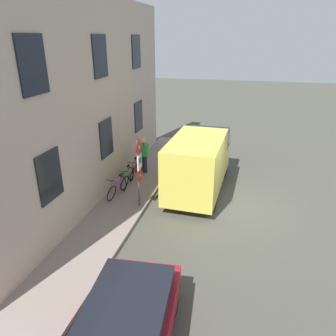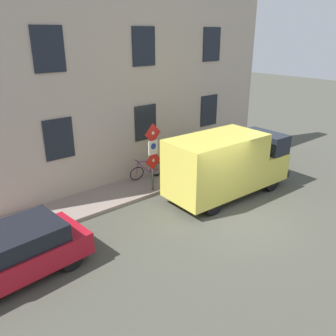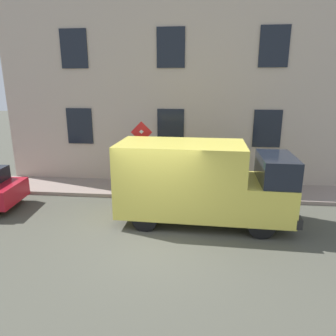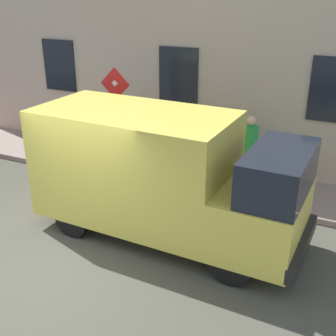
# 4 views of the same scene
# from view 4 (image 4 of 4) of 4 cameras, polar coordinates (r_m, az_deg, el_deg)

# --- Properties ---
(ground_plane) EXTENTS (80.00, 80.00, 0.00)m
(ground_plane) POSITION_cam_4_polar(r_m,az_deg,el_deg) (8.41, -13.06, -11.26)
(ground_plane) COLOR #47473D
(sidewalk_slab) EXTENTS (1.91, 16.16, 0.14)m
(sidewalk_slab) POSITION_cam_4_polar(r_m,az_deg,el_deg) (11.43, -0.62, -0.57)
(sidewalk_slab) COLOR gray
(sidewalk_slab) RESTS_ON ground_plane
(building_facade) EXTENTS (0.75, 14.16, 7.72)m
(building_facade) POSITION_cam_4_polar(r_m,az_deg,el_deg) (11.68, 2.23, 19.17)
(building_facade) COLOR #B7A697
(building_facade) RESTS_ON ground_plane
(sign_post_stacked) EXTENTS (0.16, 0.56, 2.64)m
(sign_post_stacked) POSITION_cam_4_polar(r_m,az_deg,el_deg) (10.64, -6.87, 7.26)
(sign_post_stacked) COLOR #474C47
(sign_post_stacked) RESTS_ON sidewalk_slab
(delivery_van) EXTENTS (2.19, 5.40, 2.50)m
(delivery_van) POSITION_cam_4_polar(r_m,az_deg,el_deg) (8.24, -0.79, -0.73)
(delivery_van) COLOR #DBCC4D
(delivery_van) RESTS_ON ground_plane
(bicycle_red) EXTENTS (0.48, 1.72, 0.89)m
(bicycle_red) POSITION_cam_4_polar(r_m,az_deg,el_deg) (11.06, 7.93, 0.85)
(bicycle_red) COLOR black
(bicycle_red) RESTS_ON sidewalk_slab
(bicycle_green) EXTENTS (0.46, 1.72, 0.89)m
(bicycle_green) POSITION_cam_4_polar(r_m,az_deg,el_deg) (11.36, 3.20, 1.65)
(bicycle_green) COLOR black
(bicycle_green) RESTS_ON sidewalk_slab
(bicycle_purple) EXTENTS (0.50, 1.72, 0.89)m
(bicycle_purple) POSITION_cam_4_polar(r_m,az_deg,el_deg) (11.74, -1.27, 2.40)
(bicycle_purple) COLOR black
(bicycle_purple) RESTS_ON sidewalk_slab
(pedestrian) EXTENTS (0.45, 0.34, 1.72)m
(pedestrian) POSITION_cam_4_polar(r_m,az_deg,el_deg) (10.48, 10.75, 2.66)
(pedestrian) COLOR #262B47
(pedestrian) RESTS_ON sidewalk_slab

